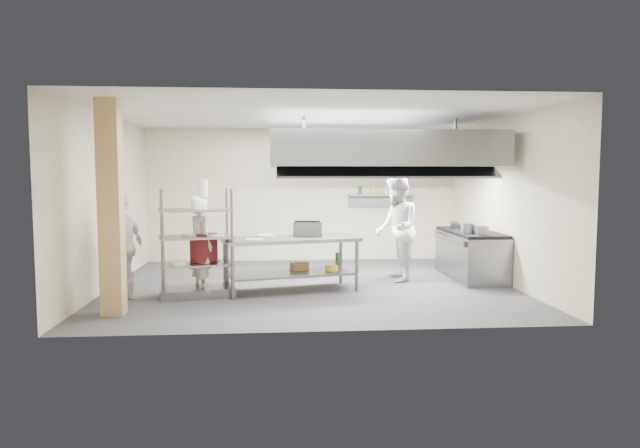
{
  "coord_description": "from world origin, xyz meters",
  "views": [
    {
      "loc": [
        -0.63,
        -9.99,
        1.97
      ],
      "look_at": [
        0.18,
        0.2,
        1.08
      ],
      "focal_mm": 32.0,
      "sensor_mm": 36.0,
      "label": 1
    }
  ],
  "objects": [
    {
      "name": "wicker_basket",
      "position": [
        -0.22,
        -0.24,
        0.38
      ],
      "size": [
        0.33,
        0.28,
        0.13
      ],
      "primitive_type": "cube",
      "rotation": [
        0.0,
        0.0,
        0.31
      ],
      "color": "#9C6E3E",
      "rests_on": "island_undershelf"
    },
    {
      "name": "island_undershelf",
      "position": [
        -0.38,
        -0.45,
        0.3
      ],
      "size": [
        2.22,
        1.31,
        0.04
      ],
      "primitive_type": "cube",
      "rotation": [
        0.0,
        0.0,
        0.24
      ],
      "color": "slate",
      "rests_on": "island"
    },
    {
      "name": "wall_right",
      "position": [
        3.5,
        0.0,
        1.5
      ],
      "size": [
        0.0,
        6.0,
        6.0
      ],
      "primitive_type": "plane",
      "rotation": [
        1.57,
        0.0,
        -1.57
      ],
      "color": "#B6AB90",
      "rests_on": "ground"
    },
    {
      "name": "range_top",
      "position": [
        3.08,
        0.5,
        0.87
      ],
      "size": [
        0.78,
        1.96,
        0.06
      ],
      "primitive_type": "cube",
      "color": "black",
      "rests_on": "cooking_range"
    },
    {
      "name": "chef_plating",
      "position": [
        -3.0,
        -0.98,
        0.86
      ],
      "size": [
        0.71,
        1.09,
        1.72
      ],
      "primitive_type": "imported",
      "rotation": [
        0.0,
        0.0,
        -1.88
      ],
      "color": "white",
      "rests_on": "floor"
    },
    {
      "name": "island",
      "position": [
        -0.38,
        -0.45,
        0.46
      ],
      "size": [
        2.42,
        1.45,
        0.91
      ],
      "primitive_type": null,
      "rotation": [
        0.0,
        0.0,
        0.24
      ],
      "color": "gray",
      "rests_on": "floor"
    },
    {
      "name": "wall_back",
      "position": [
        0.0,
        3.0,
        1.5
      ],
      "size": [
        7.0,
        0.0,
        7.0
      ],
      "primitive_type": "plane",
      "rotation": [
        1.57,
        0.0,
        0.0
      ],
      "color": "#B6AB90",
      "rests_on": "ground"
    },
    {
      "name": "ceiling",
      "position": [
        0.0,
        0.0,
        3.0
      ],
      "size": [
        7.0,
        7.0,
        0.0
      ],
      "primitive_type": "plane",
      "rotation": [
        3.14,
        0.0,
        0.0
      ],
      "color": "silver",
      "rests_on": "wall_back"
    },
    {
      "name": "stockpot",
      "position": [
        2.86,
        0.03,
        1.0
      ],
      "size": [
        0.27,
        0.27,
        0.19
      ],
      "primitive_type": "cylinder",
      "color": "slate",
      "rests_on": "range_top"
    },
    {
      "name": "column",
      "position": [
        -2.9,
        -1.9,
        1.5
      ],
      "size": [
        0.3,
        0.3,
        3.0
      ],
      "primitive_type": "cube",
      "color": "tan",
      "rests_on": "floor"
    },
    {
      "name": "chef_head",
      "position": [
        -1.84,
        -0.62,
        0.81
      ],
      "size": [
        0.63,
        0.71,
        1.62
      ],
      "primitive_type": "imported",
      "rotation": [
        0.0,
        0.0,
        2.09
      ],
      "color": "silver",
      "rests_on": "floor"
    },
    {
      "name": "wall_left",
      "position": [
        -3.5,
        0.0,
        1.5
      ],
      "size": [
        0.0,
        6.0,
        6.0
      ],
      "primitive_type": "plane",
      "rotation": [
        1.57,
        0.0,
        1.57
      ],
      "color": "#B6AB90",
      "rests_on": "ground"
    },
    {
      "name": "floor",
      "position": [
        0.0,
        0.0,
        0.0
      ],
      "size": [
        7.0,
        7.0,
        0.0
      ],
      "primitive_type": "plane",
      "color": "#303032",
      "rests_on": "ground"
    },
    {
      "name": "chef_line",
      "position": [
        1.6,
        0.31,
        0.97
      ],
      "size": [
        0.8,
        0.99,
        1.94
      ],
      "primitive_type": "imported",
      "rotation": [
        0.0,
        0.0,
        -1.64
      ],
      "color": "white",
      "rests_on": "floor"
    },
    {
      "name": "wall_shelf",
      "position": [
        1.8,
        2.84,
        1.5
      ],
      "size": [
        1.5,
        0.28,
        0.04
      ],
      "primitive_type": "cube",
      "color": "gray",
      "rests_on": "wall_back"
    },
    {
      "name": "cooking_range",
      "position": [
        3.08,
        0.5,
        0.42
      ],
      "size": [
        0.8,
        2.0,
        0.84
      ],
      "primitive_type": "cube",
      "color": "slate",
      "rests_on": "floor"
    },
    {
      "name": "island_worktop",
      "position": [
        -0.38,
        -0.45,
        0.88
      ],
      "size": [
        2.42,
        1.45,
        0.06
      ],
      "primitive_type": "cube",
      "rotation": [
        0.0,
        0.0,
        0.24
      ],
      "color": "gray",
      "rests_on": "island"
    },
    {
      "name": "griddle",
      "position": [
        -0.06,
        -0.15,
        1.03
      ],
      "size": [
        0.52,
        0.42,
        0.24
      ],
      "primitive_type": "cube",
      "rotation": [
        0.0,
        0.0,
        -0.08
      ],
      "color": "slate",
      "rests_on": "island_worktop"
    },
    {
      "name": "hood_strip_b",
      "position": [
        2.2,
        0.4,
        2.08
      ],
      "size": [
        1.6,
        0.12,
        0.04
      ],
      "primitive_type": "cube",
      "color": "white",
      "rests_on": "exhaust_hood"
    },
    {
      "name": "plate_stack",
      "position": [
        -1.89,
        -0.76,
        0.56
      ],
      "size": [
        0.28,
        0.28,
        0.05
      ],
      "primitive_type": "cylinder",
      "color": "white",
      "rests_on": "pass_rack"
    },
    {
      "name": "hood_strip_a",
      "position": [
        0.4,
        0.4,
        2.08
      ],
      "size": [
        1.6,
        0.12,
        0.04
      ],
      "primitive_type": "cube",
      "color": "white",
      "rests_on": "exhaust_hood"
    },
    {
      "name": "exhaust_hood",
      "position": [
        1.3,
        0.4,
        2.4
      ],
      "size": [
        4.0,
        2.5,
        0.6
      ],
      "primitive_type": "cube",
      "color": "gray",
      "rests_on": "ceiling"
    },
    {
      "name": "pass_rack",
      "position": [
        -1.89,
        -0.76,
        0.87
      ],
      "size": [
        1.28,
        0.91,
        1.74
      ],
      "primitive_type": null,
      "rotation": [
        0.0,
        0.0,
        0.22
      ],
      "color": "slate",
      "rests_on": "floor"
    }
  ]
}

